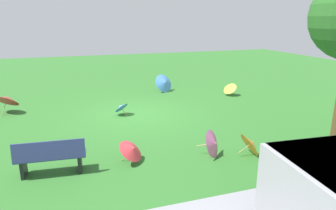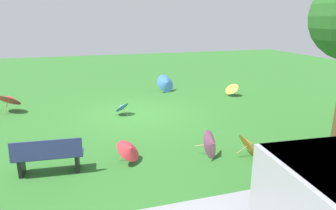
{
  "view_description": "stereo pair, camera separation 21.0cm",
  "coord_description": "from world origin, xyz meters",
  "px_view_note": "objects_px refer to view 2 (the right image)",
  "views": [
    {
      "loc": [
        2.36,
        10.98,
        3.62
      ],
      "look_at": [
        -0.89,
        1.09,
        0.6
      ],
      "focal_mm": 32.31,
      "sensor_mm": 36.0,
      "label": 1
    },
    {
      "loc": [
        2.16,
        11.05,
        3.62
      ],
      "look_at": [
        -0.89,
        1.09,
        0.6
      ],
      "focal_mm": 32.31,
      "sensor_mm": 36.0,
      "label": 2
    }
  ],
  "objects_px": {
    "park_bench": "(48,156)",
    "parasol_pink_0": "(212,144)",
    "parasol_blue_1": "(121,107)",
    "parasol_orange_0": "(250,144)",
    "parasol_blue_0": "(166,83)",
    "parasol_red_1": "(129,149)",
    "parasol_red_0": "(9,98)",
    "parasol_yellow_0": "(231,88)"
  },
  "relations": [
    {
      "from": "parasol_red_0",
      "to": "parasol_orange_0",
      "type": "relative_size",
      "value": 1.67
    },
    {
      "from": "park_bench",
      "to": "parasol_red_0",
      "type": "xyz_separation_m",
      "value": [
        1.82,
        -5.77,
        0.09
      ]
    },
    {
      "from": "parasol_blue_0",
      "to": "parasol_orange_0",
      "type": "height_order",
      "value": "parasol_blue_0"
    },
    {
      "from": "parasol_blue_1",
      "to": "parasol_red_1",
      "type": "bearing_deg",
      "value": 84.31
    },
    {
      "from": "park_bench",
      "to": "parasol_pink_0",
      "type": "bearing_deg",
      "value": 175.44
    },
    {
      "from": "parasol_red_0",
      "to": "parasol_orange_0",
      "type": "height_order",
      "value": "parasol_red_0"
    },
    {
      "from": "park_bench",
      "to": "parasol_yellow_0",
      "type": "bearing_deg",
      "value": -145.0
    },
    {
      "from": "park_bench",
      "to": "parasol_blue_1",
      "type": "xyz_separation_m",
      "value": [
        -2.35,
        -4.09,
        -0.14
      ]
    },
    {
      "from": "parasol_red_1",
      "to": "parasol_blue_1",
      "type": "bearing_deg",
      "value": -95.69
    },
    {
      "from": "parasol_blue_0",
      "to": "parasol_red_0",
      "type": "bearing_deg",
      "value": 11.56
    },
    {
      "from": "parasol_orange_0",
      "to": "parasol_blue_0",
      "type": "bearing_deg",
      "value": -89.9
    },
    {
      "from": "parasol_red_0",
      "to": "parasol_red_1",
      "type": "xyz_separation_m",
      "value": [
        -3.76,
        5.77,
        -0.18
      ]
    },
    {
      "from": "parasol_pink_0",
      "to": "parasol_yellow_0",
      "type": "distance_m",
      "value": 6.89
    },
    {
      "from": "parasol_blue_0",
      "to": "parasol_pink_0",
      "type": "xyz_separation_m",
      "value": [
        0.99,
        7.51,
        -0.08
      ]
    },
    {
      "from": "park_bench",
      "to": "parasol_blue_1",
      "type": "relative_size",
      "value": 2.19
    },
    {
      "from": "parasol_blue_0",
      "to": "parasol_orange_0",
      "type": "bearing_deg",
      "value": 90.1
    },
    {
      "from": "park_bench",
      "to": "parasol_blue_0",
      "type": "relative_size",
      "value": 1.43
    },
    {
      "from": "park_bench",
      "to": "parasol_red_1",
      "type": "relative_size",
      "value": 1.81
    },
    {
      "from": "parasol_blue_1",
      "to": "parasol_pink_0",
      "type": "height_order",
      "value": "parasol_pink_0"
    },
    {
      "from": "parasol_red_0",
      "to": "parasol_red_1",
      "type": "height_order",
      "value": "parasol_red_0"
    },
    {
      "from": "parasol_blue_1",
      "to": "parasol_blue_0",
      "type": "bearing_deg",
      "value": -131.57
    },
    {
      "from": "parasol_blue_1",
      "to": "parasol_yellow_0",
      "type": "xyz_separation_m",
      "value": [
        -5.47,
        -1.38,
        0.06
      ]
    },
    {
      "from": "park_bench",
      "to": "parasol_blue_0",
      "type": "bearing_deg",
      "value": -125.31
    },
    {
      "from": "parasol_pink_0",
      "to": "park_bench",
      "type": "bearing_deg",
      "value": -4.56
    },
    {
      "from": "parasol_blue_0",
      "to": "parasol_blue_1",
      "type": "height_order",
      "value": "parasol_blue_0"
    },
    {
      "from": "parasol_blue_1",
      "to": "parasol_orange_0",
      "type": "height_order",
      "value": "parasol_orange_0"
    },
    {
      "from": "parasol_pink_0",
      "to": "parasol_blue_0",
      "type": "bearing_deg",
      "value": -97.53
    },
    {
      "from": "parasol_blue_0",
      "to": "parasol_yellow_0",
      "type": "height_order",
      "value": "parasol_blue_0"
    },
    {
      "from": "parasol_red_0",
      "to": "parasol_orange_0",
      "type": "xyz_separation_m",
      "value": [
        -6.92,
        6.33,
        -0.21
      ]
    },
    {
      "from": "parasol_blue_0",
      "to": "parasol_blue_1",
      "type": "distance_m",
      "value": 4.14
    },
    {
      "from": "parasol_red_0",
      "to": "parasol_red_1",
      "type": "distance_m",
      "value": 6.89
    },
    {
      "from": "parasol_orange_0",
      "to": "parasol_yellow_0",
      "type": "distance_m",
      "value": 6.61
    },
    {
      "from": "parasol_pink_0",
      "to": "parasol_orange_0",
      "type": "bearing_deg",
      "value": 167.07
    },
    {
      "from": "parasol_yellow_0",
      "to": "parasol_orange_0",
      "type": "bearing_deg",
      "value": 65.77
    },
    {
      "from": "parasol_red_1",
      "to": "parasol_yellow_0",
      "type": "height_order",
      "value": "parasol_red_1"
    },
    {
      "from": "parasol_red_0",
      "to": "parasol_blue_0",
      "type": "height_order",
      "value": "parasol_blue_0"
    },
    {
      "from": "parasol_pink_0",
      "to": "parasol_red_1",
      "type": "bearing_deg",
      "value": -8.59
    },
    {
      "from": "parasol_blue_0",
      "to": "parasol_orange_0",
      "type": "distance_m",
      "value": 7.74
    },
    {
      "from": "park_bench",
      "to": "parasol_orange_0",
      "type": "bearing_deg",
      "value": 173.76
    },
    {
      "from": "park_bench",
      "to": "parasol_pink_0",
      "type": "relative_size",
      "value": 2.04
    },
    {
      "from": "parasol_red_0",
      "to": "parasol_orange_0",
      "type": "distance_m",
      "value": 9.38
    },
    {
      "from": "parasol_red_0",
      "to": "parasol_blue_1",
      "type": "height_order",
      "value": "parasol_red_0"
    }
  ]
}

